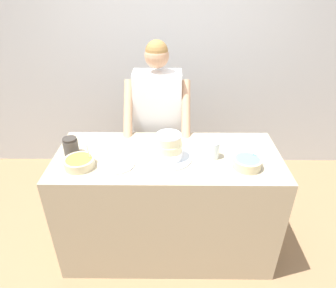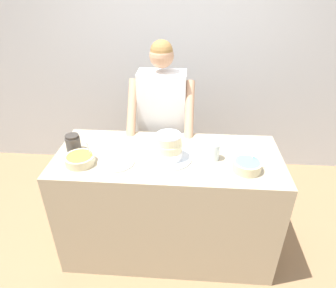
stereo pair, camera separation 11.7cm
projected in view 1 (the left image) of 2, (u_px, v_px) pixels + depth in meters
The scene contains 10 objects.
ground_plane at pixel (167, 279), 2.39m from camera, with size 14.00×14.00×0.00m, color #93704C.
wall_back at pixel (169, 58), 3.24m from camera, with size 10.00×0.05×2.60m.
counter at pixel (168, 204), 2.45m from camera, with size 1.67×0.71×0.94m.
person_baker at pixel (158, 117), 2.67m from camera, with size 0.56×0.47×1.66m.
cake at pixel (169, 148), 2.14m from camera, with size 0.34×0.34×0.20m.
frosting_bowl_orange at pixel (79, 162), 2.07m from camera, with size 0.21×0.21×0.19m.
frosting_bowl_blue at pixel (247, 163), 2.06m from camera, with size 0.20×0.20×0.16m.
drinking_glass at pixel (213, 150), 2.16m from camera, with size 0.08×0.08×0.12m.
ceramic_plate at pixel (116, 164), 2.11m from camera, with size 0.26×0.26×0.01m.
stoneware_jar at pixel (71, 146), 2.20m from camera, with size 0.11×0.11×0.13m.
Camera 1 is at (0.02, -1.51, 2.14)m, focal length 32.00 mm.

